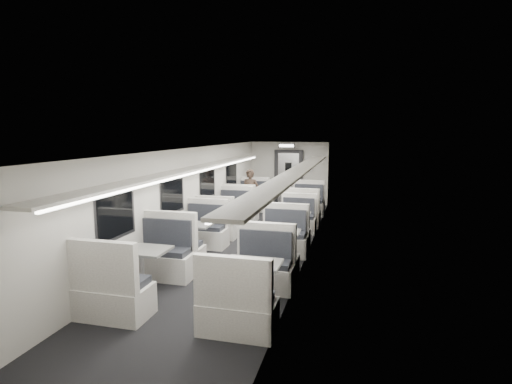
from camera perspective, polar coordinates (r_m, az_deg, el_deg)
The scene contains 19 objects.
room at distance 9.67m, azimuth -1.23°, elevation -0.90°, with size 3.24×12.24×2.64m.
booth_left_a at distance 13.43m, azimuth -1.30°, elevation -1.67°, with size 1.09×2.21×1.18m.
booth_left_b at distance 11.41m, azimuth -4.21°, elevation -3.60°, with size 1.06×2.16×1.16m.
booth_left_c at distance 9.17m, azimuth -9.13°, elevation -6.74°, with size 1.08×2.18×1.17m.
booth_left_d at distance 7.29m, azimuth -16.08°, elevation -10.80°, with size 1.16×2.36×1.26m.
booth_right_a at distance 12.76m, azimuth 7.03°, elevation -2.30°, with size 1.08×2.19×1.17m.
booth_right_b at distance 10.53m, azimuth 5.42°, elevation -4.81°, with size 1.00×2.02×1.08m.
booth_right_c at distance 8.43m, azimuth 3.09°, elevation -8.02°, with size 1.08×2.19×1.17m.
booth_right_d at distance 6.52m, azimuth -0.52°, elevation -13.08°, with size 1.08×2.20×1.18m.
passenger at distance 12.92m, azimuth -0.84°, elevation -0.27°, with size 0.58×0.38×1.60m, color black.
window_a at distance 13.30m, azimuth -3.51°, elevation 2.37°, with size 0.02×1.18×0.84m, color black.
window_b at distance 11.24m, azimuth -6.92°, elevation 1.16°, with size 0.02×1.18×0.84m, color black.
window_c at distance 9.24m, azimuth -11.83°, elevation -0.59°, with size 0.02×1.18×0.84m, color black.
window_d at distance 7.37m, azimuth -19.35°, elevation -3.26°, with size 0.02×1.18×0.84m, color black.
luggage_rack_left at distance 9.70m, azimuth -8.83°, elevation 3.29°, with size 0.46×10.40×0.09m.
luggage_rack_right at distance 9.03m, azimuth 5.89°, elevation 2.95°, with size 0.46×10.40×0.09m.
vestibule_door at distance 15.44m, azimuth 4.66°, elevation 2.08°, with size 1.10×0.13×2.10m.
exit_sign at distance 14.86m, azimuth 4.40°, elevation 6.62°, with size 0.62×0.12×0.16m.
wall_notice at distance 15.27m, azimuth 7.45°, elevation 3.70°, with size 0.32×0.02×0.40m, color white.
Camera 1 is at (2.55, -9.19, 2.81)m, focal length 28.00 mm.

